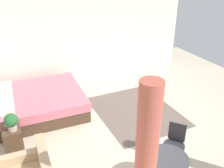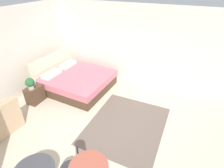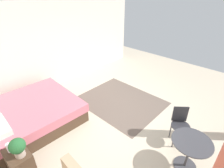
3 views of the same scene
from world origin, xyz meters
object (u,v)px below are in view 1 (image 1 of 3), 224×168
object	(u,v)px
potted_plant	(11,121)
vase	(7,122)
cafe_chair_near_window	(175,141)
nightstand	(13,138)
balcony_table	(166,167)
bed	(37,102)

from	to	relation	value
potted_plant	vase	bearing A→B (deg)	20.96
potted_plant	vase	world-z (taller)	potted_plant
vase	cafe_chair_near_window	bearing A→B (deg)	-123.60
vase	cafe_chair_near_window	world-z (taller)	cafe_chair_near_window
potted_plant	nightstand	bearing A→B (deg)	19.93
vase	nightstand	bearing A→B (deg)	-158.20
nightstand	balcony_table	xyz separation A→B (m)	(-2.17, -2.24, 0.21)
nightstand	cafe_chair_near_window	distance (m)	3.27
balcony_table	cafe_chair_near_window	world-z (taller)	cafe_chair_near_window
potted_plant	cafe_chair_near_window	bearing A→B (deg)	-121.13
bed	balcony_table	xyz separation A→B (m)	(-3.44, -1.52, 0.19)
potted_plant	cafe_chair_near_window	distance (m)	3.18
nightstand	potted_plant	bearing A→B (deg)	-160.07
potted_plant	balcony_table	size ratio (longest dim) A/B	0.52
bed	balcony_table	world-z (taller)	bed
vase	potted_plant	bearing A→B (deg)	-159.04
bed	cafe_chair_near_window	distance (m)	3.64
vase	balcony_table	size ratio (longest dim) A/B	0.25
cafe_chair_near_window	potted_plant	bearing A→B (deg)	58.87
bed	nightstand	distance (m)	1.45
vase	balcony_table	xyz separation A→B (m)	(-2.29, -2.29, -0.15)
bed	vase	distance (m)	1.41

